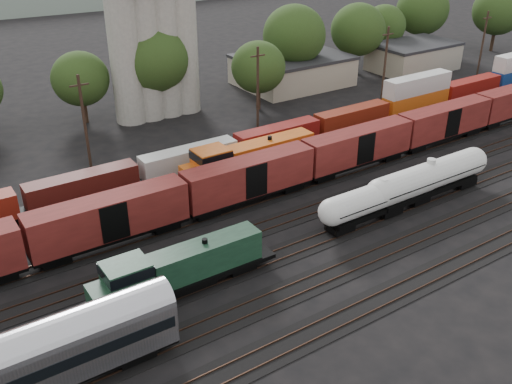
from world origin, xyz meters
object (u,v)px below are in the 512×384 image
green_locomotive (175,270)px  tank_car_a (382,196)px  orange_locomotive (247,159)px  grain_silo (153,41)px

green_locomotive → tank_car_a: bearing=-0.0°
orange_locomotive → grain_silo: grain_silo is taller
tank_car_a → grain_silo: (-5.81, 41.00, 8.76)m
tank_car_a → orange_locomotive: (-6.62, 15.00, 0.17)m
tank_car_a → green_locomotive: bearing=180.0°
green_locomotive → grain_silo: size_ratio=0.57×
tank_car_a → grain_silo: grain_silo is taller
tank_car_a → orange_locomotive: bearing=113.8°
grain_silo → tank_car_a: bearing=-81.9°
tank_car_a → grain_silo: bearing=98.1°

